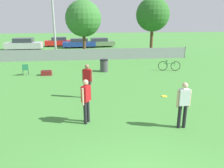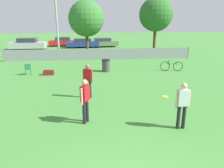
% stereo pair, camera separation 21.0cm
% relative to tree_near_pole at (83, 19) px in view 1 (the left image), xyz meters
% --- Properties ---
extents(fence_backline, '(18.27, 0.07, 1.21)m').
position_rel_tree_near_pole_xyz_m(fence_backline, '(1.19, -2.20, -3.36)').
color(fence_backline, gray).
rests_on(fence_backline, ground_plane).
extents(tree_near_pole, '(3.70, 3.70, 5.77)m').
position_rel_tree_near_pole_xyz_m(tree_near_pole, '(0.00, 0.00, 0.00)').
color(tree_near_pole, brown).
rests_on(tree_near_pole, ground_plane).
extents(tree_far_right, '(3.45, 3.45, 6.04)m').
position_rel_tree_near_pole_xyz_m(tree_far_right, '(7.12, -0.68, 0.39)').
color(tree_far_right, brown).
rests_on(tree_far_right, ground_plane).
extents(player_thrower_red, '(0.51, 0.31, 1.76)m').
position_rel_tree_near_pole_xyz_m(player_thrower_red, '(0.13, -12.90, -2.89)').
color(player_thrower_red, black).
rests_on(player_thrower_red, ground_plane).
extents(player_defender_red, '(0.38, 0.46, 1.76)m').
position_rel_tree_near_pole_xyz_m(player_defender_red, '(0.04, -15.71, -2.89)').
color(player_defender_red, black).
rests_on(player_defender_red, ground_plane).
extents(player_receiver_white, '(0.53, 0.23, 1.76)m').
position_rel_tree_near_pole_xyz_m(player_receiver_white, '(3.55, -16.55, -2.89)').
color(player_receiver_white, black).
rests_on(player_receiver_white, ground_plane).
extents(frisbee_disc, '(0.30, 0.30, 0.03)m').
position_rel_tree_near_pole_xyz_m(frisbee_disc, '(4.12, -13.18, -3.90)').
color(frisbee_disc, yellow).
rests_on(frisbee_disc, ground_plane).
extents(folding_chair_sideline, '(0.51, 0.52, 0.82)m').
position_rel_tree_near_pole_xyz_m(folding_chair_sideline, '(-4.24, -7.65, -3.44)').
color(folding_chair_sideline, '#333338').
rests_on(folding_chair_sideline, ground_plane).
extents(bicycle_sideline, '(1.70, 0.49, 0.79)m').
position_rel_tree_near_pole_xyz_m(bicycle_sideline, '(6.56, -7.50, -3.53)').
color(bicycle_sideline, black).
rests_on(bicycle_sideline, ground_plane).
extents(trash_bin, '(0.63, 0.63, 0.94)m').
position_rel_tree_near_pole_xyz_m(trash_bin, '(1.46, -7.19, -3.43)').
color(trash_bin, '#3F3F44').
rests_on(trash_bin, ground_plane).
extents(gear_bag_sideline, '(0.74, 0.41, 0.36)m').
position_rel_tree_near_pole_xyz_m(gear_bag_sideline, '(-2.76, -7.81, -3.74)').
color(gear_bag_sideline, maroon).
rests_on(gear_bag_sideline, ground_plane).
extents(parked_car_silver, '(4.55, 1.83, 1.51)m').
position_rel_tree_near_pole_xyz_m(parked_car_silver, '(-7.82, 6.27, -3.19)').
color(parked_car_silver, black).
rests_on(parked_car_silver, ground_plane).
extents(parked_car_red, '(4.16, 2.10, 1.32)m').
position_rel_tree_near_pole_xyz_m(parked_car_red, '(-3.69, 9.58, -3.26)').
color(parked_car_red, black).
rests_on(parked_car_red, ground_plane).
extents(parked_car_blue, '(4.53, 1.90, 1.28)m').
position_rel_tree_near_pole_xyz_m(parked_car_blue, '(-0.71, 7.48, -3.27)').
color(parked_car_blue, black).
rests_on(parked_car_blue, ground_plane).
extents(parked_car_olive, '(4.50, 2.32, 1.28)m').
position_rel_tree_near_pole_xyz_m(parked_car_olive, '(2.09, 7.96, -3.27)').
color(parked_car_olive, black).
rests_on(parked_car_olive, ground_plane).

